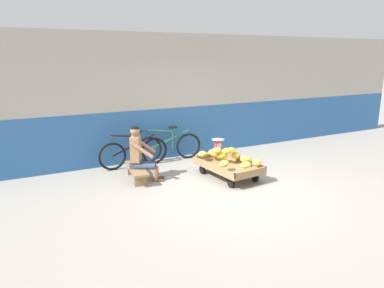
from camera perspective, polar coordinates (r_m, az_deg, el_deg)
ground_plane at (r=6.85m, az=6.81°, el=-7.71°), size 80.00×80.00×0.00m
back_wall at (r=8.97m, az=-3.44°, el=7.57°), size 16.00×0.30×3.05m
banana_cart at (r=7.57m, az=5.78°, el=-3.64°), size 0.97×1.51×0.36m
banana_pile at (r=7.57m, az=5.72°, el=-1.86°), size 0.96×1.40×0.26m
low_bench at (r=7.50m, az=-8.89°, el=-4.24°), size 0.44×1.13×0.27m
vendor_seated at (r=7.38m, az=-8.32°, el=-1.53°), size 0.74×0.64×1.14m
plastic_crate at (r=8.58m, az=4.15°, el=-2.11°), size 0.36×0.28×0.30m
weighing_scale at (r=8.50m, az=4.19°, el=-0.15°), size 0.30×0.30×0.29m
bicycle_near_left at (r=8.33m, az=-9.30°, el=-1.31°), size 1.66×0.48×0.86m
bicycle_far_left at (r=8.76m, az=-3.72°, el=-0.40°), size 1.66×0.48×0.86m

